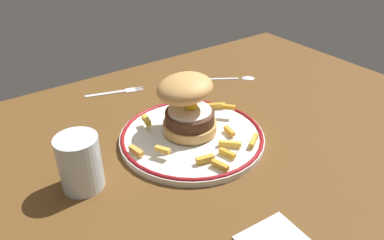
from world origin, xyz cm
name	(u,v)px	position (x,y,z in cm)	size (l,w,h in cm)	color
ground_plane	(208,152)	(0.00, 0.00, -2.00)	(116.62, 84.14, 4.00)	brown
dinner_plate	(192,136)	(-1.88, 2.97, 0.84)	(28.36, 28.36, 1.60)	white
burger	(187,103)	(-1.66, 4.90, 7.38)	(15.02, 14.80, 11.76)	tan
fries_pile	(204,137)	(-1.41, -0.23, 2.33)	(24.98, 22.13, 2.56)	gold
water_glass	(80,165)	(-24.37, 2.49, 4.23)	(6.95, 6.95, 9.49)	silver
fork	(117,92)	(-4.88, 30.51, 0.18)	(14.18, 5.52, 0.36)	silver
spoon	(242,77)	(25.49, 18.52, 0.36)	(12.12, 8.61, 0.90)	silver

